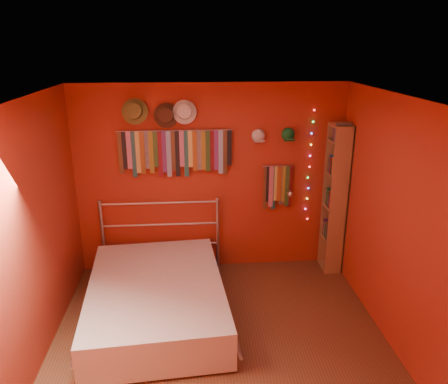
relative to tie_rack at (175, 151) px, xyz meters
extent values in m
plane|color=brown|center=(0.45, -1.69, -1.66)|extent=(3.50, 3.50, 0.00)
cube|color=maroon|center=(0.45, 0.06, -0.41)|extent=(3.50, 0.02, 2.50)
cube|color=maroon|center=(2.20, -1.69, -0.41)|extent=(0.02, 3.50, 2.50)
cube|color=maroon|center=(-1.30, -1.69, -0.41)|extent=(0.02, 3.50, 2.50)
cube|color=white|center=(0.45, -1.69, 0.84)|extent=(3.50, 3.50, 0.02)
cylinder|color=#B7B7BC|center=(0.00, 0.01, 0.25)|extent=(1.45, 0.01, 0.01)
cube|color=#4C3419|center=(-0.69, 0.00, -0.02)|extent=(0.06, 0.01, 0.54)
cube|color=black|center=(-0.63, 0.00, 0.02)|extent=(0.06, 0.01, 0.48)
cube|color=#C0608E|center=(-0.58, -0.01, 0.02)|extent=(0.06, 0.01, 0.47)
cube|color=#1B555F|center=(-0.52, 0.00, -0.04)|extent=(0.06, 0.01, 0.59)
cube|color=gold|center=(-0.47, 0.00, -0.01)|extent=(0.06, 0.01, 0.54)
cube|color=brown|center=(-0.41, -0.01, -0.02)|extent=(0.06, 0.01, 0.55)
cube|color=navy|center=(-0.36, 0.00, 0.01)|extent=(0.06, 0.01, 0.48)
cube|color=olive|center=(-0.30, 0.00, -0.01)|extent=(0.06, 0.01, 0.54)
cube|color=#305020|center=(-0.25, -0.01, 0.03)|extent=(0.06, 0.01, 0.46)
cube|color=maroon|center=(-0.19, 0.00, -0.04)|extent=(0.06, 0.01, 0.60)
cube|color=#401862|center=(-0.14, 0.00, -0.01)|extent=(0.06, 0.01, 0.53)
cube|color=#698BBB|center=(-0.08, -0.01, -0.04)|extent=(0.06, 0.01, 0.59)
cube|color=#4D3119|center=(-0.03, 0.00, 0.00)|extent=(0.06, 0.01, 0.51)
cube|color=black|center=(0.03, 0.00, -0.04)|extent=(0.06, 0.01, 0.59)
cube|color=#AC5686|center=(0.08, -0.01, 0.03)|extent=(0.06, 0.01, 0.46)
cube|color=#1A5C59|center=(0.14, 0.00, -0.04)|extent=(0.06, 0.01, 0.60)
cube|color=#CFC753|center=(0.19, 0.00, 0.02)|extent=(0.06, 0.01, 0.47)
cube|color=brown|center=(0.25, -0.01, -0.01)|extent=(0.06, 0.01, 0.52)
cube|color=#151356|center=(0.30, 0.00, 0.00)|extent=(0.06, 0.01, 0.51)
cube|color=brown|center=(0.36, 0.00, 0.00)|extent=(0.06, 0.01, 0.51)
cube|color=#1F4A1D|center=(0.41, -0.01, -0.01)|extent=(0.06, 0.01, 0.53)
cube|color=maroon|center=(0.47, 0.00, -0.01)|extent=(0.06, 0.01, 0.53)
cube|color=#541967|center=(0.52, 0.00, 0.00)|extent=(0.06, 0.01, 0.51)
cube|color=#729CCC|center=(0.57, -0.01, -0.03)|extent=(0.06, 0.01, 0.56)
cube|color=#4F321A|center=(0.63, 0.00, -0.04)|extent=(0.06, 0.01, 0.58)
cube|color=black|center=(0.68, 0.00, 0.02)|extent=(0.06, 0.01, 0.46)
cylinder|color=#B7B7BC|center=(1.33, 0.01, -0.23)|extent=(0.40, 0.01, 0.01)
cube|color=#4B2F19|center=(1.17, 0.00, -0.53)|extent=(0.06, 0.01, 0.59)
cube|color=black|center=(1.20, 0.00, -0.48)|extent=(0.06, 0.01, 0.49)
cube|color=#A5526B|center=(1.24, -0.01, -0.51)|extent=(0.06, 0.01, 0.56)
cube|color=#195158|center=(1.28, 0.00, -0.53)|extent=(0.06, 0.01, 0.59)
cube|color=#C6BD4F|center=(1.31, 0.00, -0.47)|extent=(0.06, 0.01, 0.47)
cube|color=brown|center=(1.35, -0.01, -0.47)|extent=(0.06, 0.01, 0.48)
cube|color=#131755|center=(1.38, 0.00, -0.50)|extent=(0.06, 0.01, 0.53)
cube|color=olive|center=(1.42, 0.00, -0.48)|extent=(0.06, 0.01, 0.49)
cube|color=#2B5221|center=(1.45, -0.01, -0.51)|extent=(0.06, 0.01, 0.55)
cube|color=maroon|center=(1.49, 0.00, -0.52)|extent=(0.06, 0.01, 0.58)
cylinder|color=olive|center=(-0.47, 0.00, 0.50)|extent=(0.32, 0.08, 0.31)
cylinder|color=olive|center=(-0.47, -0.05, 0.51)|extent=(0.19, 0.16, 0.21)
cylinder|color=#332314|center=(-0.47, -0.02, 0.51)|extent=(0.19, 0.06, 0.19)
cylinder|color=#472919|center=(-0.10, 0.00, 0.44)|extent=(0.31, 0.08, 0.30)
cylinder|color=#472919|center=(-0.10, -0.05, 0.46)|extent=(0.18, 0.15, 0.20)
cylinder|color=black|center=(-0.10, -0.02, 0.45)|extent=(0.19, 0.06, 0.19)
cylinder|color=white|center=(0.13, 0.00, 0.49)|extent=(0.30, 0.07, 0.29)
cylinder|color=white|center=(0.13, -0.05, 0.50)|extent=(0.17, 0.15, 0.19)
cylinder|color=black|center=(0.13, -0.02, 0.49)|extent=(0.18, 0.06, 0.18)
ellipsoid|color=white|center=(1.05, 0.01, 0.17)|extent=(0.18, 0.13, 0.18)
cube|color=white|center=(1.05, -0.09, 0.12)|extent=(0.13, 0.09, 0.05)
ellipsoid|color=#1A7631|center=(1.44, 0.01, 0.19)|extent=(0.17, 0.13, 0.17)
cube|color=#1A7631|center=(1.44, -0.09, 0.13)|extent=(0.13, 0.09, 0.05)
sphere|color=#FF3333|center=(1.76, 0.02, 0.49)|extent=(0.02, 0.02, 0.02)
sphere|color=#33FF4C|center=(1.76, 0.02, 0.34)|extent=(0.02, 0.02, 0.02)
sphere|color=#4C66FF|center=(1.75, 0.02, 0.19)|extent=(0.02, 0.02, 0.02)
sphere|color=yellow|center=(1.75, 0.02, 0.04)|extent=(0.02, 0.02, 0.02)
sphere|color=#FF4CCC|center=(1.75, 0.02, -0.11)|extent=(0.02, 0.02, 0.02)
sphere|color=#FF3333|center=(1.75, 0.02, -0.25)|extent=(0.02, 0.02, 0.02)
sphere|color=#33FF4C|center=(1.74, 0.02, -0.40)|extent=(0.02, 0.02, 0.02)
sphere|color=#4C66FF|center=(1.75, 0.02, -0.55)|extent=(0.02, 0.02, 0.02)
sphere|color=yellow|center=(1.75, 0.02, -0.70)|extent=(0.02, 0.02, 0.02)
sphere|color=#FF4CCC|center=(1.73, 0.02, -0.85)|extent=(0.02, 0.02, 0.02)
sphere|color=#FF3333|center=(1.77, 0.02, -1.00)|extent=(0.02, 0.02, 0.02)
cylinder|color=#B7B7BC|center=(1.45, 0.04, -0.56)|extent=(0.04, 0.03, 0.04)
cylinder|color=#B7B7BC|center=(1.45, -0.08, -0.53)|extent=(0.01, 0.26, 0.08)
sphere|color=white|center=(1.45, -0.21, -0.54)|extent=(0.07, 0.07, 0.07)
cube|color=#9B7346|center=(2.07, -0.32, -0.66)|extent=(0.24, 0.02, 2.00)
cube|color=#9B7346|center=(2.07, 0.00, -0.66)|extent=(0.24, 0.02, 2.00)
cube|color=#9B7346|center=(2.18, -0.16, -0.66)|extent=(0.02, 0.34, 2.00)
cube|color=#9B7346|center=(2.07, -0.16, -1.64)|extent=(0.24, 0.32, 0.02)
cube|color=#9B7346|center=(2.07, -0.16, -1.21)|extent=(0.24, 0.32, 0.02)
cube|color=#9B7346|center=(2.07, -0.16, -0.76)|extent=(0.24, 0.32, 0.02)
cube|color=#9B7346|center=(2.07, -0.16, -0.31)|extent=(0.24, 0.32, 0.02)
cube|color=#9B7346|center=(2.07, -0.16, 0.12)|extent=(0.24, 0.32, 0.02)
cube|color=#9B7346|center=(2.07, -0.16, 0.32)|extent=(0.24, 0.32, 0.02)
cylinder|color=#B7B7BC|center=(-0.99, -0.04, -1.15)|extent=(0.04, 0.04, 1.03)
cylinder|color=#B7B7BC|center=(0.53, -0.04, -1.15)|extent=(0.04, 0.04, 1.03)
cylinder|color=#B7B7BC|center=(-0.23, -0.04, -1.28)|extent=(1.52, 0.03, 0.03)
cylinder|color=#B7B7BC|center=(-0.23, -0.04, -0.99)|extent=(1.52, 0.03, 0.03)
cylinder|color=#B7B7BC|center=(-0.23, -0.04, -0.68)|extent=(1.52, 0.03, 0.03)
cube|color=silver|center=(-0.23, -1.12, -1.43)|extent=(1.62, 2.17, 0.41)
cylinder|color=#B7B7BC|center=(-0.99, -1.12, -1.45)|extent=(0.19, 2.06, 0.03)
cylinder|color=#B7B7BC|center=(0.53, -1.12, -1.45)|extent=(0.19, 2.06, 0.03)
camera|label=1|loc=(0.19, -5.40, 1.31)|focal=35.00mm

